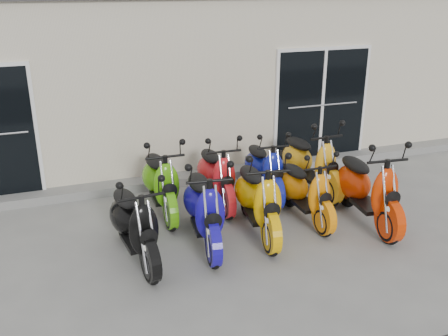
{
  "coord_description": "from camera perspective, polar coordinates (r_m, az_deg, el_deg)",
  "views": [
    {
      "loc": [
        -2.45,
        -6.24,
        3.5
      ],
      "look_at": [
        0.0,
        0.6,
        0.75
      ],
      "focal_mm": 40.0,
      "sensor_mm": 36.0,
      "label": 1
    }
  ],
  "objects": [
    {
      "name": "scooter_front_orange_a",
      "position": [
        7.14,
        3.93,
        -2.47
      ],
      "size": [
        0.91,
        1.95,
        1.39
      ],
      "primitive_type": null,
      "rotation": [
        0.0,
        0.0,
        -0.12
      ],
      "color": "#F6B103",
      "rests_on": "ground"
    },
    {
      "name": "front_step",
      "position": [
        9.27,
        -2.96,
        -0.98
      ],
      "size": [
        14.0,
        0.4,
        0.15
      ],
      "primitive_type": "cube",
      "color": "gray",
      "rests_on": "ground"
    },
    {
      "name": "scooter_front_red",
      "position": [
        7.73,
        16.18,
        -1.23
      ],
      "size": [
        0.9,
        2.0,
        1.43
      ],
      "primitive_type": null,
      "rotation": [
        0.0,
        0.0,
        -0.1
      ],
      "color": "red",
      "rests_on": "ground"
    },
    {
      "name": "building",
      "position": [
        11.85,
        -7.67,
        11.32
      ],
      "size": [
        14.0,
        6.0,
        3.2
      ],
      "primitive_type": "cube",
      "color": "beige",
      "rests_on": "ground"
    },
    {
      "name": "ground",
      "position": [
        7.56,
        1.55,
        -6.85
      ],
      "size": [
        80.0,
        80.0,
        0.0
      ],
      "primitive_type": "plane",
      "color": "gray",
      "rests_on": "ground"
    },
    {
      "name": "door_left",
      "position": [
        8.73,
        -23.99,
        4.06
      ],
      "size": [
        1.07,
        0.08,
        2.22
      ],
      "primitive_type": "cube",
      "color": "black",
      "rests_on": "front_step"
    },
    {
      "name": "door_right",
      "position": [
        10.06,
        11.09,
        7.48
      ],
      "size": [
        2.02,
        0.08,
        2.22
      ],
      "primitive_type": "cube",
      "color": "black",
      "rests_on": "front_step"
    },
    {
      "name": "scooter_back_blue",
      "position": [
        8.42,
        4.64,
        0.7
      ],
      "size": [
        0.74,
        1.74,
        1.25
      ],
      "primitive_type": null,
      "rotation": [
        0.0,
        0.0,
        -0.08
      ],
      "color": "#121C9D",
      "rests_on": "ground"
    },
    {
      "name": "scooter_front_orange_b",
      "position": [
        7.65,
        9.33,
        -1.71
      ],
      "size": [
        0.62,
        1.66,
        1.22
      ],
      "primitive_type": null,
      "rotation": [
        0.0,
        0.0,
        0.01
      ],
      "color": "orange",
      "rests_on": "ground"
    },
    {
      "name": "scooter_back_green",
      "position": [
        7.81,
        -7.29,
        -0.65
      ],
      "size": [
        0.69,
        1.84,
        1.35
      ],
      "primitive_type": null,
      "rotation": [
        0.0,
        0.0,
        -0.02
      ],
      "color": "#53B20D",
      "rests_on": "ground"
    },
    {
      "name": "scooter_front_blue",
      "position": [
        6.84,
        -2.33,
        -3.5
      ],
      "size": [
        0.91,
        1.95,
        1.39
      ],
      "primitive_type": null,
      "rotation": [
        0.0,
        0.0,
        -0.12
      ],
      "color": "#170DA1",
      "rests_on": "ground"
    },
    {
      "name": "scooter_back_yellow",
      "position": [
        8.67,
        9.88,
        1.54
      ],
      "size": [
        0.8,
        1.92,
        1.39
      ],
      "primitive_type": null,
      "rotation": [
        0.0,
        0.0,
        0.06
      ],
      "color": "yellow",
      "rests_on": "ground"
    },
    {
      "name": "scooter_front_black",
      "position": [
        6.56,
        -10.29,
        -5.24
      ],
      "size": [
        0.85,
        1.86,
        1.33
      ],
      "primitive_type": null,
      "rotation": [
        0.0,
        0.0,
        0.11
      ],
      "color": "black",
      "rests_on": "ground"
    },
    {
      "name": "scooter_back_red",
      "position": [
        8.08,
        -0.88,
        0.07
      ],
      "size": [
        0.72,
        1.78,
        1.3
      ],
      "primitive_type": null,
      "rotation": [
        0.0,
        0.0,
        -0.05
      ],
      "color": "red",
      "rests_on": "ground"
    }
  ]
}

